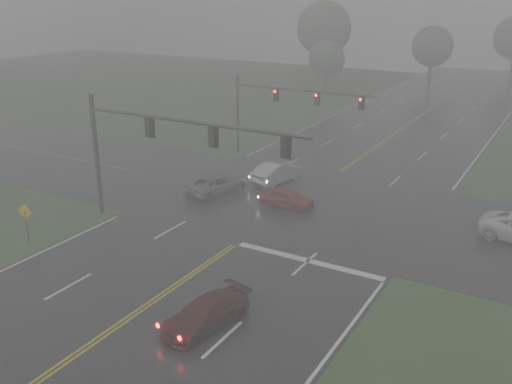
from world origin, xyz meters
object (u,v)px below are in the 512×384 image
Objects in this scene: car_grey at (217,193)px; signal_gantry_far at (277,103)px; sedan_red at (287,207)px; signal_gantry_near at (153,140)px; sedan_maroon at (206,326)px; sedan_silver at (277,182)px.

signal_gantry_far reaches higher than car_grey.
signal_gantry_near is at bearing 139.11° from sedan_red.
signal_gantry_far is (-9.62, 24.63, 4.80)m from sedan_maroon.
sedan_maroon is 0.94× the size of sedan_silver.
sedan_silver is 0.98× the size of car_grey.
car_grey is 0.32× the size of signal_gantry_near.
sedan_red is at bearing -58.78° from signal_gantry_far.
signal_gantry_near is (0.24, -6.87, 5.48)m from car_grey.
signal_gantry_far reaches higher than sedan_red.
signal_gantry_near is (-8.88, 7.65, 5.48)m from sedan_maroon.
sedan_silver is at bearing 78.02° from signal_gantry_near.
sedan_maroon is at bearing -169.28° from sedan_red.
signal_gantry_far is at bearing -50.55° from sedan_silver.
signal_gantry_near is (-5.38, -6.87, 5.48)m from sedan_red.
car_grey is at bearing 134.20° from sedan_maroon.
sedan_red is at bearing 136.23° from sedan_silver.
sedan_red is 0.81× the size of sedan_silver.
signal_gantry_near reaches higher than sedan_silver.
signal_gantry_far is at bearing -71.39° from car_grey.
sedan_maroon is at bearing -68.66° from signal_gantry_far.
sedan_maroon is 19.91m from sedan_silver.
sedan_silver is at bearing -105.55° from car_grey.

